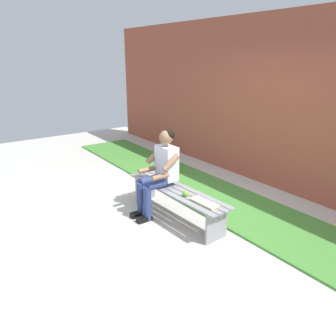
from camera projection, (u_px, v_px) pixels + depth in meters
name	position (u px, v px, depth m)	size (l,w,h in m)	color
ground_plane	(82.00, 209.00, 5.12)	(10.00, 7.00, 0.04)	beige
grass_strip	(224.00, 200.00, 5.33)	(9.00, 1.24, 0.03)	#478C38
brick_wall	(259.00, 101.00, 5.94)	(9.50, 0.24, 2.93)	#9E4C38
bench_near	(177.00, 196.00, 4.69)	(1.84, 0.48, 0.45)	gray
person_seated	(160.00, 170.00, 4.73)	(0.50, 0.69, 1.25)	silver
apple	(186.00, 193.00, 4.42)	(0.09, 0.09, 0.09)	#72B738
book_open	(205.00, 203.00, 4.21)	(0.42, 0.18, 0.02)	white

